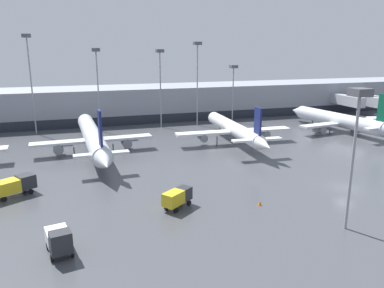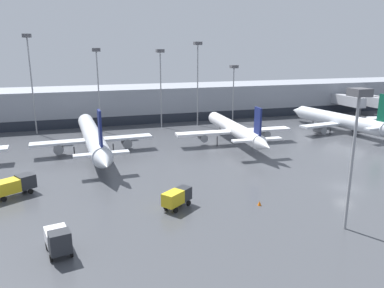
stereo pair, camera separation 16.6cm
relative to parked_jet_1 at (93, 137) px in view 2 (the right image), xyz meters
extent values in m
plane|color=#424449|center=(33.21, -29.68, -3.05)|extent=(320.00, 320.00, 0.00)
cube|color=gray|center=(33.21, 32.32, 1.45)|extent=(160.00, 16.00, 9.00)
cube|color=#1E232D|center=(33.21, 24.27, -1.85)|extent=(156.80, 0.10, 2.40)
cube|color=#A8AAB2|center=(77.76, 16.36, 1.55)|extent=(2.60, 15.92, 2.80)
cube|color=#A8AAB2|center=(79.40, 18.15, 1.55)|extent=(2.60, 12.34, 2.80)
cylinder|color=#3F4247|center=(79.40, 12.58, -1.45)|extent=(0.44, 0.44, 3.20)
cube|color=#A8AAB2|center=(72.54, 18.42, 1.55)|extent=(2.60, 11.82, 2.80)
cylinder|color=#3F4247|center=(72.54, 13.11, -1.45)|extent=(0.44, 0.44, 3.20)
cone|color=silver|center=(83.58, 16.20, -0.07)|extent=(3.89, 4.29, 3.22)
cylinder|color=silver|center=(-0.03, 0.73, 0.05)|extent=(4.72, 31.64, 3.27)
cone|color=silver|center=(-0.84, 18.27, 0.05)|extent=(3.27, 3.74, 3.11)
cone|color=silver|center=(0.80, -17.47, 0.05)|extent=(3.17, 5.04, 2.95)
cube|color=silver|center=(0.00, -0.06, -0.60)|extent=(22.39, 3.69, 0.44)
cube|color=silver|center=(0.63, -13.76, 0.38)|extent=(8.53, 1.88, 0.35)
cube|color=navy|center=(0.63, -13.76, 4.13)|extent=(0.47, 2.42, 6.18)
cylinder|color=slate|center=(-6.23, -0.35, -1.59)|extent=(1.93, 3.02, 1.80)
cylinder|color=slate|center=(6.24, 0.23, -1.59)|extent=(1.93, 3.02, 1.80)
cylinder|color=#2D2D33|center=(-0.50, 10.96, -2.24)|extent=(0.20, 0.20, 1.63)
cylinder|color=#2D2D33|center=(-3.52, -1.01, -2.24)|extent=(0.20, 0.20, 1.63)
cylinder|color=#2D2D33|center=(3.60, -0.68, -2.24)|extent=(0.20, 0.20, 1.63)
cylinder|color=silver|center=(56.54, 2.00, -0.27)|extent=(6.76, 25.27, 3.22)
cone|color=silver|center=(54.50, 16.16, -0.27)|extent=(3.54, 3.95, 3.06)
cube|color=silver|center=(56.63, 1.38, -0.91)|extent=(22.57, 5.73, 0.44)
cube|color=silver|center=(58.18, -9.41, 0.05)|extent=(8.64, 2.63, 0.35)
cube|color=#0C5138|center=(58.18, -9.41, 3.87)|extent=(0.68, 2.34, 6.34)
cylinder|color=slate|center=(50.41, 0.49, -1.89)|extent=(2.16, 3.05, 1.77)
cylinder|color=slate|center=(62.85, 2.27, -1.89)|extent=(2.16, 3.05, 1.77)
cylinder|color=#2D2D33|center=(55.38, 10.06, -2.39)|extent=(0.20, 0.20, 1.33)
cylinder|color=#2D2D33|center=(53.17, 0.25, -2.39)|extent=(0.20, 0.20, 1.33)
cylinder|color=#2D2D33|center=(60.27, 1.27, -2.39)|extent=(0.20, 0.20, 1.33)
cylinder|color=white|center=(28.20, -1.04, 0.12)|extent=(3.73, 25.40, 2.73)
cone|color=white|center=(28.76, 13.10, 0.12)|extent=(2.71, 3.10, 2.59)
cone|color=white|center=(27.62, -15.73, 0.12)|extent=(2.62, 4.19, 2.46)
cube|color=white|center=(28.18, -1.67, -0.43)|extent=(24.55, 3.64, 0.44)
cube|color=white|center=(27.74, -12.67, 0.39)|extent=(9.35, 1.87, 0.35)
cube|color=navy|center=(27.74, -12.67, 3.56)|extent=(0.45, 2.42, 5.25)
cylinder|color=slate|center=(21.34, -1.40, -1.26)|extent=(1.62, 3.00, 1.50)
cylinder|color=slate|center=(35.02, -1.94, -1.26)|extent=(1.62, 3.00, 1.50)
cylinder|color=#2D2D33|center=(28.53, 7.18, -2.08)|extent=(0.20, 0.20, 1.94)
cylinder|color=#2D2D33|center=(24.24, -2.15, -2.08)|extent=(0.20, 0.20, 1.94)
cylinder|color=#2D2D33|center=(32.06, -2.46, -2.08)|extent=(0.20, 0.20, 1.94)
cube|color=silver|center=(-5.34, -35.17, -1.65)|extent=(2.49, 2.90, 1.40)
cube|color=#26282D|center=(-4.94, -37.19, -1.32)|extent=(2.20, 1.91, 2.07)
cylinder|color=black|center=(-4.03, -37.07, -2.70)|extent=(0.38, 0.74, 0.70)
cylinder|color=black|center=(-5.83, -37.43, -2.70)|extent=(0.38, 0.74, 0.70)
cylinder|color=black|center=(-4.54, -34.55, -2.70)|extent=(0.38, 0.74, 0.70)
cylinder|color=black|center=(-6.33, -34.91, -2.70)|extent=(0.38, 0.74, 0.70)
cube|color=gold|center=(-12.34, -19.49, -1.52)|extent=(4.11, 3.65, 1.66)
cube|color=#26282D|center=(-9.92, -18.05, -1.43)|extent=(2.89, 2.87, 1.85)
cylinder|color=black|center=(-10.35, -17.17, -2.70)|extent=(0.73, 0.57, 0.70)
cylinder|color=black|center=(-9.35, -18.84, -2.70)|extent=(0.73, 0.57, 0.70)
cylinder|color=black|center=(-12.38, -20.65, -2.70)|extent=(0.73, 0.57, 0.70)
cube|color=gold|center=(7.86, -29.70, -1.54)|extent=(3.09, 2.89, 1.63)
cube|color=#26282D|center=(9.55, -28.43, -1.55)|extent=(2.23, 2.22, 1.61)
cylinder|color=black|center=(9.16, -27.80, -2.70)|extent=(0.71, 0.62, 0.70)
cylinder|color=black|center=(10.05, -28.99, -2.70)|extent=(0.71, 0.62, 0.70)
cylinder|color=black|center=(7.04, -29.38, -2.70)|extent=(0.71, 0.62, 0.70)
cylinder|color=black|center=(7.93, -30.57, -2.70)|extent=(0.71, 0.62, 0.70)
cone|color=orange|center=(18.63, -31.59, -2.75)|extent=(0.49, 0.49, 0.61)
cylinder|color=gray|center=(17.59, 19.32, 6.05)|extent=(0.30, 0.30, 18.21)
cube|color=#4C4C51|center=(17.59, 19.32, 15.56)|extent=(1.80, 1.80, 0.80)
cylinder|color=gray|center=(2.70, 19.00, 6.19)|extent=(0.30, 0.30, 18.49)
cube|color=#4C4C51|center=(2.70, 19.00, 15.84)|extent=(1.80, 1.80, 0.80)
cylinder|color=gray|center=(24.66, -40.07, 4.23)|extent=(0.30, 0.30, 14.57)
cube|color=#4C4C51|center=(24.66, -40.07, 11.92)|extent=(1.80, 1.80, 0.80)
cylinder|color=gray|center=(26.95, 18.91, 6.94)|extent=(0.30, 0.30, 19.98)
cube|color=#4C4C51|center=(26.95, 18.91, 17.33)|extent=(1.80, 1.80, 0.80)
cylinder|color=gray|center=(37.29, 20.18, 4.06)|extent=(0.30, 0.30, 14.22)
cube|color=#4C4C51|center=(37.29, 20.18, 11.57)|extent=(1.80, 1.80, 0.80)
cylinder|color=gray|center=(-11.70, 20.55, 7.69)|extent=(0.30, 0.30, 21.48)
cube|color=#4C4C51|center=(-11.70, 20.55, 18.83)|extent=(1.80, 1.80, 0.80)
camera|label=1|loc=(-2.73, -70.82, 16.21)|focal=35.00mm
camera|label=2|loc=(-2.57, -70.87, 16.21)|focal=35.00mm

